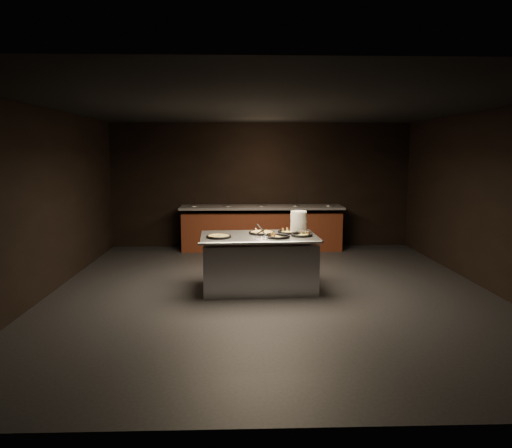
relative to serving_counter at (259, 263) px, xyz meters
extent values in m
cube|color=black|center=(0.20, -0.17, -0.43)|extent=(7.00, 8.00, 0.01)
cube|color=black|center=(0.20, -0.17, 2.48)|extent=(7.00, 8.00, 0.01)
cube|color=black|center=(0.20, 3.84, 1.02)|extent=(7.00, 0.01, 2.90)
cube|color=black|center=(0.20, -4.17, 1.02)|extent=(7.00, 0.01, 2.90)
cube|color=black|center=(-3.31, -0.17, 1.02)|extent=(0.01, 8.00, 2.90)
cube|color=black|center=(3.70, -0.17, 1.02)|extent=(0.01, 8.00, 2.90)
cube|color=#511E13|center=(0.20, 3.41, 0.00)|extent=(3.60, 0.75, 0.85)
cube|color=slate|center=(0.20, 3.41, 0.55)|extent=(3.70, 0.83, 0.05)
cube|color=#35140C|center=(0.20, 3.41, -0.39)|extent=(3.60, 0.69, 0.08)
cylinder|color=silver|center=(-1.35, 3.41, 0.55)|extent=(0.22, 0.22, 0.08)
cylinder|color=#4E6E2C|center=(-1.35, 3.41, 0.58)|extent=(0.19, 0.19, 0.02)
cylinder|color=black|center=(-1.32, 3.39, 0.66)|extent=(0.04, 0.10, 0.19)
cylinder|color=silver|center=(-0.58, 3.41, 0.55)|extent=(0.22, 0.22, 0.08)
cylinder|color=#4E6E2C|center=(-0.58, 3.41, 0.58)|extent=(0.19, 0.19, 0.02)
cylinder|color=black|center=(-0.55, 3.39, 0.66)|extent=(0.04, 0.10, 0.19)
cylinder|color=silver|center=(0.20, 3.41, 0.55)|extent=(0.22, 0.22, 0.08)
cylinder|color=#4E6E2C|center=(0.20, 3.41, 0.58)|extent=(0.19, 0.19, 0.02)
cylinder|color=black|center=(0.23, 3.39, 0.66)|extent=(0.04, 0.10, 0.19)
cylinder|color=silver|center=(0.97, 3.41, 0.55)|extent=(0.22, 0.22, 0.08)
cylinder|color=#4E6E2C|center=(0.97, 3.41, 0.58)|extent=(0.19, 0.19, 0.02)
cylinder|color=black|center=(1.00, 3.39, 0.66)|extent=(0.04, 0.10, 0.19)
cylinder|color=silver|center=(1.75, 3.41, 0.55)|extent=(0.22, 0.22, 0.08)
cylinder|color=#4E6E2C|center=(1.75, 3.41, 0.58)|extent=(0.19, 0.19, 0.02)
cylinder|color=black|center=(1.78, 3.39, 0.66)|extent=(0.04, 0.10, 0.19)
cube|color=silver|center=(0.00, 0.00, -0.03)|extent=(1.82, 1.17, 0.80)
cube|color=silver|center=(0.00, 0.00, 0.44)|extent=(1.91, 1.25, 0.04)
cylinder|color=silver|center=(0.00, -0.58, 0.44)|extent=(1.85, 0.13, 0.04)
cylinder|color=white|center=(0.67, 0.27, 0.64)|extent=(0.27, 0.27, 0.35)
cylinder|color=black|center=(-0.64, -0.19, 0.47)|extent=(0.37, 0.37, 0.01)
torus|color=black|center=(-0.64, -0.19, 0.48)|extent=(0.39, 0.39, 0.04)
torus|color=olive|center=(-0.64, -0.19, 0.49)|extent=(0.33, 0.33, 0.03)
cylinder|color=#B3A147|center=(-0.64, -0.19, 0.48)|extent=(0.29, 0.29, 0.02)
cube|color=black|center=(-0.64, -0.19, 0.49)|extent=(0.04, 0.29, 0.00)
cube|color=black|center=(-0.64, -0.19, 0.49)|extent=(0.29, 0.04, 0.00)
cylinder|color=black|center=(0.06, 0.17, 0.47)|extent=(0.41, 0.41, 0.01)
torus|color=black|center=(0.06, 0.17, 0.48)|extent=(0.43, 0.43, 0.04)
torus|color=olive|center=(0.06, 0.17, 0.49)|extent=(0.37, 0.37, 0.03)
cylinder|color=gold|center=(0.06, 0.17, 0.48)|extent=(0.33, 0.33, 0.02)
cube|color=black|center=(0.06, 0.17, 0.49)|extent=(0.02, 0.33, 0.00)
cube|color=black|center=(0.06, 0.17, 0.49)|extent=(0.33, 0.02, 0.00)
cylinder|color=black|center=(0.50, 0.23, 0.47)|extent=(0.34, 0.34, 0.01)
torus|color=black|center=(0.50, 0.23, 0.48)|extent=(0.36, 0.36, 0.04)
cylinder|color=black|center=(0.30, -0.22, 0.47)|extent=(0.34, 0.34, 0.01)
torus|color=black|center=(0.30, -0.22, 0.48)|extent=(0.36, 0.36, 0.04)
cylinder|color=black|center=(0.68, -0.09, 0.47)|extent=(0.32, 0.32, 0.01)
torus|color=black|center=(0.68, -0.09, 0.48)|extent=(0.34, 0.34, 0.04)
cube|color=silver|center=(-0.08, 0.20, 0.48)|extent=(0.14, 0.14, 0.00)
cylinder|color=black|center=(0.03, 0.08, 0.56)|extent=(0.13, 0.17, 0.14)
cylinder|color=silver|center=(-0.02, 0.14, 0.51)|extent=(0.07, 0.09, 0.09)
cube|color=silver|center=(0.14, -0.31, 0.48)|extent=(0.12, 0.11, 0.00)
cylinder|color=black|center=(0.00, -0.27, 0.55)|extent=(0.18, 0.08, 0.12)
cylinder|color=silver|center=(0.07, -0.29, 0.51)|extent=(0.09, 0.04, 0.07)
camera|label=1|loc=(-0.32, -7.90, 1.77)|focal=35.00mm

